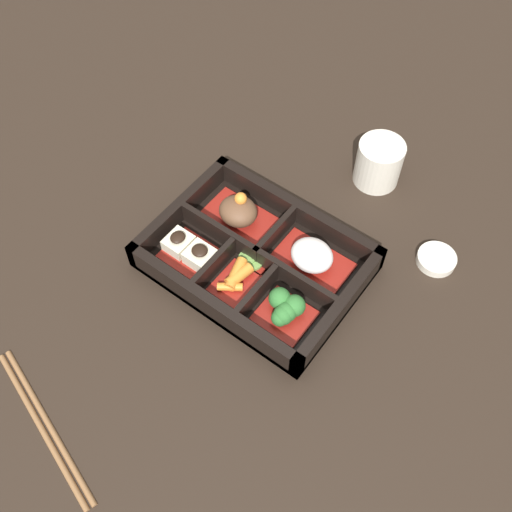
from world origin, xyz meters
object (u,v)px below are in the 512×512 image
Objects in this scene: bowl_rice at (312,257)px; tea_cup at (379,162)px; chopsticks at (44,425)px; sauce_dish at (436,259)px.

tea_cup is at bearing 93.58° from bowl_rice.
sauce_dish is at bearing 61.77° from chopsticks.
bowl_rice is 0.18m from sauce_dish.
bowl_rice reaches higher than sauce_dish.
tea_cup reaches higher than chopsticks.
bowl_rice is 1.93× the size of sauce_dish.
tea_cup reaches higher than sauce_dish.
tea_cup is at bearing 78.54° from chopsticks.
tea_cup is (-0.01, 0.19, 0.01)m from bowl_rice.
bowl_rice reaches higher than chopsticks.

